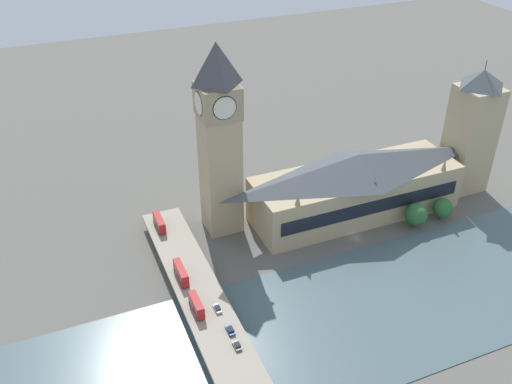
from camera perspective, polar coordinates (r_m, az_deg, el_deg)
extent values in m
plane|color=#605E56|center=(226.75, 10.02, -4.58)|extent=(600.00, 600.00, 0.00)
cube|color=#4C6066|center=(204.81, 15.27, -10.04)|extent=(59.71, 360.00, 0.30)
cube|color=tan|center=(236.09, 9.88, -0.07)|extent=(26.37, 85.67, 19.41)
cube|color=black|center=(226.40, 11.63, -1.53)|extent=(0.40, 78.82, 5.82)
pyramid|color=#474C51|center=(229.14, 10.19, 2.83)|extent=(25.84, 83.96, 7.98)
cone|color=#9E8966|center=(239.50, 18.33, 2.56)|extent=(2.20, 2.20, 5.00)
cone|color=#9E8966|center=(221.25, 11.79, 1.04)|extent=(2.20, 2.20, 5.00)
cone|color=#9E8966|center=(206.55, 4.20, -0.75)|extent=(2.20, 2.20, 5.00)
cube|color=tan|center=(214.22, -3.61, 3.17)|extent=(13.37, 13.37, 60.39)
cube|color=tan|center=(203.54, -3.84, 9.13)|extent=(14.17, 14.17, 12.03)
cylinder|color=black|center=(197.59, -3.18, 8.41)|extent=(0.50, 8.81, 8.81)
cylinder|color=silver|center=(197.47, -3.16, 8.39)|extent=(0.62, 8.15, 8.15)
cylinder|color=black|center=(209.55, -4.47, 9.80)|extent=(0.50, 8.81, 8.81)
cylinder|color=silver|center=(209.67, -4.48, 9.82)|extent=(0.62, 8.15, 8.15)
cylinder|color=black|center=(205.65, -2.01, 9.43)|extent=(8.81, 0.50, 8.81)
cylinder|color=silver|center=(205.69, -1.98, 9.44)|extent=(8.15, 0.62, 8.15)
cylinder|color=black|center=(201.65, -5.70, 8.81)|extent=(8.81, 0.50, 8.81)
cylinder|color=silver|center=(201.62, -5.74, 8.80)|extent=(8.15, 0.62, 8.15)
pyramid|color=#424247|center=(198.60, -3.99, 12.72)|extent=(13.64, 13.64, 15.06)
cube|color=tan|center=(260.57, 20.57, 4.99)|extent=(16.17, 16.17, 46.96)
pyramid|color=#474C51|center=(250.22, 21.76, 10.49)|extent=(16.17, 16.17, 7.28)
cylinder|color=#333338|center=(248.39, 22.02, 11.69)|extent=(0.30, 0.30, 4.00)
cube|color=gray|center=(178.39, -3.12, -15.62)|extent=(3.00, 12.70, 4.15)
cube|color=gray|center=(216.02, -7.95, -5.80)|extent=(3.00, 12.70, 4.15)
cube|color=gray|center=(176.41, -3.15, -15.04)|extent=(151.41, 14.94, 1.20)
cube|color=red|center=(222.30, -9.62, -3.24)|extent=(10.90, 2.55, 1.90)
cube|color=black|center=(222.08, -9.63, -3.16)|extent=(9.81, 2.61, 0.83)
cube|color=red|center=(221.12, -9.67, -2.81)|extent=(10.68, 2.55, 2.23)
cube|color=black|center=(221.05, -9.67, -2.78)|extent=(9.81, 2.61, 1.07)
cube|color=maroon|center=(220.44, -9.70, -2.55)|extent=(10.58, 2.42, 0.16)
cylinder|color=black|center=(226.70, -9.61, -2.72)|extent=(1.02, 0.28, 1.02)
cylinder|color=black|center=(226.35, -10.18, -2.84)|extent=(1.02, 0.28, 1.02)
cylinder|color=black|center=(219.35, -9.02, -4.00)|extent=(1.02, 0.28, 1.02)
cylinder|color=black|center=(218.98, -9.60, -4.13)|extent=(1.02, 0.28, 1.02)
cube|color=red|center=(197.42, -7.48, -8.26)|extent=(11.40, 2.51, 2.00)
cube|color=black|center=(197.16, -7.49, -8.18)|extent=(10.26, 2.57, 0.88)
cube|color=red|center=(196.02, -7.53, -7.78)|extent=(11.17, 2.51, 2.35)
cube|color=black|center=(195.94, -7.53, -7.76)|extent=(10.26, 2.57, 1.13)
cube|color=maroon|center=(195.22, -7.56, -7.50)|extent=(11.06, 2.39, 0.16)
cylinder|color=black|center=(201.77, -7.54, -7.55)|extent=(1.13, 0.28, 1.13)
cylinder|color=black|center=(201.39, -8.17, -7.70)|extent=(1.13, 0.28, 1.13)
cylinder|color=black|center=(194.75, -6.75, -9.22)|extent=(1.13, 0.28, 1.13)
cylinder|color=black|center=(194.36, -7.40, -9.38)|extent=(1.13, 0.28, 1.13)
cube|color=red|center=(185.30, -5.96, -11.42)|extent=(10.04, 2.52, 1.93)
cube|color=black|center=(185.04, -5.96, -11.33)|extent=(9.04, 2.58, 0.85)
cube|color=red|center=(183.87, -5.99, -10.95)|extent=(9.84, 2.52, 2.26)
cube|color=black|center=(183.79, -6.00, -10.92)|extent=(9.04, 2.58, 1.09)
cube|color=maroon|center=(183.04, -6.01, -10.67)|extent=(9.74, 2.39, 0.16)
cylinder|color=black|center=(188.99, -5.99, -10.72)|extent=(1.15, 0.28, 1.15)
cylinder|color=black|center=(188.58, -6.66, -10.89)|extent=(1.15, 0.28, 1.15)
cylinder|color=black|center=(183.34, -5.21, -12.33)|extent=(1.15, 0.28, 1.15)
cylinder|color=black|center=(182.92, -5.91, -12.51)|extent=(1.15, 0.28, 1.15)
cube|color=navy|center=(178.80, -2.59, -13.66)|extent=(4.54, 1.89, 0.64)
cube|color=black|center=(178.27, -2.58, -13.55)|extent=(2.36, 1.70, 0.57)
cylinder|color=black|center=(180.35, -2.54, -13.25)|extent=(0.66, 0.22, 0.66)
cylinder|color=black|center=(179.97, -3.06, -13.39)|extent=(0.66, 0.22, 0.66)
cylinder|color=black|center=(177.98, -2.12, -14.02)|extent=(0.66, 0.22, 0.66)
cylinder|color=black|center=(177.59, -2.65, -14.17)|extent=(0.66, 0.22, 0.66)
cube|color=slate|center=(174.46, -1.91, -15.13)|extent=(3.81, 1.89, 0.64)
cube|color=black|center=(173.95, -1.90, -15.03)|extent=(1.98, 1.70, 0.55)
cylinder|color=black|center=(175.74, -1.81, -14.79)|extent=(0.66, 0.22, 0.66)
cylinder|color=black|center=(175.35, -2.35, -14.94)|extent=(0.66, 0.22, 0.66)
cylinder|color=black|center=(173.92, -1.46, -15.43)|extent=(0.66, 0.22, 0.66)
cylinder|color=black|center=(173.52, -2.00, -15.59)|extent=(0.66, 0.22, 0.66)
cube|color=silver|center=(185.60, -3.88, -11.57)|extent=(4.20, 1.79, 0.65)
cube|color=black|center=(185.11, -3.87, -11.47)|extent=(2.18, 1.61, 0.50)
cylinder|color=black|center=(187.06, -3.81, -11.24)|extent=(0.67, 0.22, 0.67)
cylinder|color=black|center=(186.71, -4.28, -11.36)|extent=(0.67, 0.22, 0.67)
cylinder|color=black|center=(184.81, -3.47, -11.89)|extent=(0.67, 0.22, 0.67)
cylinder|color=black|center=(184.46, -3.95, -12.02)|extent=(0.67, 0.22, 0.67)
cylinder|color=brown|center=(237.09, 15.53, -3.16)|extent=(0.70, 0.70, 2.61)
sphere|color=#2D6633|center=(234.26, 15.71, -2.14)|extent=(8.95, 8.95, 8.95)
cylinder|color=brown|center=(245.22, 17.99, -2.39)|extent=(0.70, 0.70, 2.12)
sphere|color=#2D6633|center=(242.80, 18.17, -1.52)|extent=(8.08, 8.08, 8.08)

